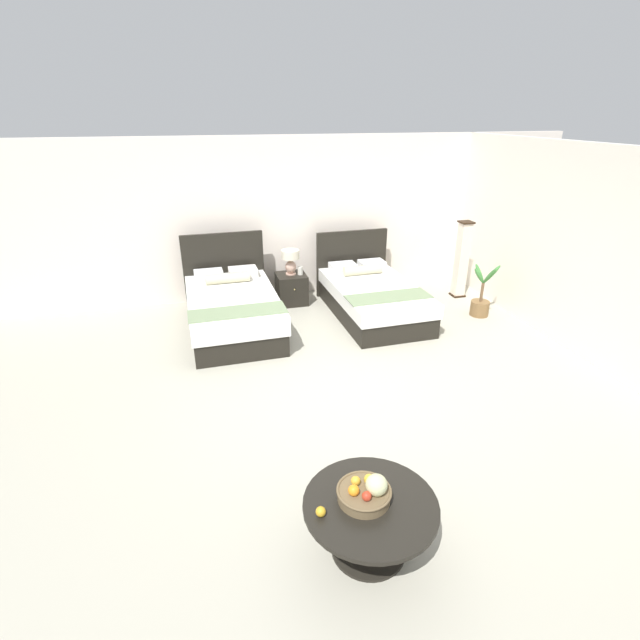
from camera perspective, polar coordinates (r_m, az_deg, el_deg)
The scene contains 13 objects.
ground_plane at distance 5.58m, azimuth 3.06°, elevation -8.55°, with size 10.25×10.33×0.02m, color #A7A391.
wall_back at distance 8.15m, azimuth -4.08°, elevation 12.11°, with size 10.25×0.12×2.63m, color white.
wall_side_right at distance 7.04m, azimuth 29.17°, elevation 7.22°, with size 0.12×5.93×2.63m, color silver.
bed_near_window at distance 7.05m, azimuth -10.49°, elevation 1.36°, with size 1.32×2.15×1.22m.
bed_near_corner at distance 7.51m, azimuth 6.27°, elevation 2.82°, with size 1.29×2.18×1.12m.
nightstand at distance 7.93m, azimuth -3.45°, elevation 3.79°, with size 0.48×0.50×0.50m.
table_lamp at distance 7.79m, azimuth -3.58°, elevation 7.31°, with size 0.29×0.29×0.41m.
vase at distance 7.82m, azimuth -2.40°, elevation 5.98°, with size 0.09×0.09×0.14m.
coffee_table at distance 3.68m, azimuth 6.04°, elevation -22.35°, with size 0.97×0.97×0.46m.
fruit_bowl at distance 3.56m, azimuth 5.56°, elevation -19.90°, with size 0.39×0.39×0.23m.
loose_apple at distance 3.47m, azimuth 0.09°, elevation -22.09°, with size 0.07×0.07×0.07m.
floor_lamp_corner at distance 8.45m, azimuth 16.69°, elevation 6.96°, with size 0.22×0.22×1.31m.
potted_palm at distance 7.85m, azimuth 18.80°, elevation 2.15°, with size 0.48×0.54×0.87m.
Camera 1 is at (-1.49, -4.46, 3.00)m, focal length 26.56 mm.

